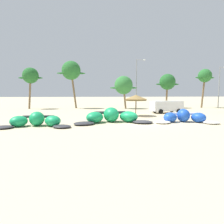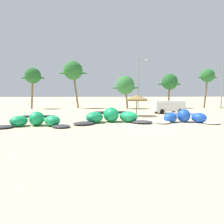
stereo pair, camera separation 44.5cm
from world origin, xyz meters
name	(u,v)px [view 2 (the right image)]	position (x,y,z in m)	size (l,w,h in m)	color
ground_plane	(143,123)	(0.00, 0.00, 0.00)	(260.00, 260.00, 0.00)	beige
kite_far_left	(36,121)	(-10.40, -0.94, 0.52)	(7.07, 3.23, 1.35)	#333338
kite_left	(112,117)	(-3.15, 0.96, 0.60)	(8.40, 4.15, 1.55)	#333338
kite_left_of_center	(185,117)	(4.44, 0.26, 0.54)	(6.68, 3.56, 1.40)	white
beach_umbrella_near_van	(137,98)	(0.64, 6.73, 2.44)	(2.97, 2.97, 2.83)	brown
parked_van	(167,106)	(6.10, 10.23, 1.09)	(4.93, 2.73, 1.84)	white
palm_leftmost	(33,76)	(-16.63, 20.82, 6.23)	(4.50, 3.00, 7.84)	brown
palm_left	(73,71)	(-9.08, 21.54, 7.36)	(5.53, 3.69, 9.28)	brown
palm_left_of_gap	(125,85)	(1.04, 19.78, 4.51)	(5.31, 3.54, 6.33)	#7F6647
palm_center_left	(170,82)	(10.19, 20.84, 5.21)	(4.82, 3.21, 6.89)	brown
palm_center_right	(208,76)	(17.86, 20.38, 6.41)	(4.08, 2.72, 7.91)	brown
lamppost_west	(139,81)	(4.00, 21.14, 5.45)	(1.95, 0.24, 9.78)	gray
lamppost_west_center	(223,85)	(21.41, 20.83, 4.72)	(1.45, 0.24, 8.46)	gray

